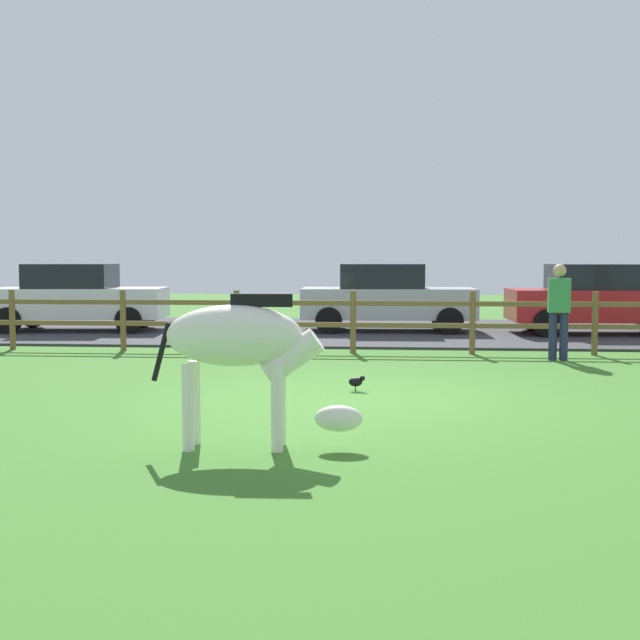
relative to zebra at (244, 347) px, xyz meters
name	(u,v)px	position (x,y,z in m)	size (l,w,h in m)	color
ground_plane	(347,399)	(0.79, 2.71, -0.93)	(60.00, 60.00, 0.00)	#3D7528
parking_asphalt	(368,331)	(0.79, 12.01, -0.90)	(28.00, 7.40, 0.05)	#38383D
paddock_fence	(353,317)	(0.63, 7.71, -0.27)	(21.79, 0.11, 1.14)	brown
zebra	(244,347)	(0.00, 0.00, 0.00)	(1.94, 0.53, 1.41)	white
crow_on_grass	(356,381)	(0.88, 3.33, -0.80)	(0.21, 0.10, 0.20)	black
parked_car_red	(599,299)	(5.95, 11.48, -0.08)	(4.05, 1.99, 1.56)	red
parked_car_silver	(386,297)	(1.21, 11.88, -0.08)	(4.06, 1.99, 1.56)	#B7BABF
parked_car_white	(77,297)	(-6.03, 11.34, -0.08)	(4.15, 2.21, 1.56)	white
visitor_near_fence	(559,307)	(4.16, 6.89, -0.02)	(0.38, 0.25, 1.64)	#232847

